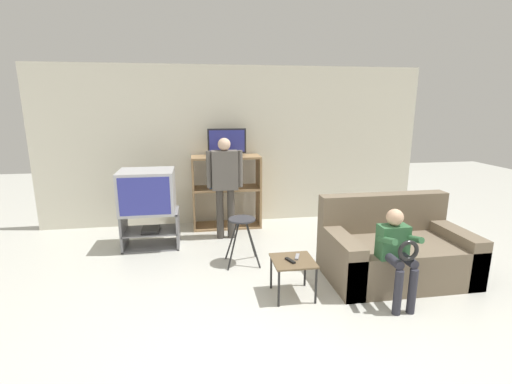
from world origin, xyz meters
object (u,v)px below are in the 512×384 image
object	(u,v)px
person_standing_adult	(225,179)
snack_table	(293,265)
television_main	(147,191)
tv_stand	(151,229)
couch	(394,252)
media_shelf	(226,191)
remote_control_white	(297,257)
person_seated_child	(397,249)
television_flat	(227,143)
remote_control_black	(290,260)
folding_stool	(242,227)

from	to	relation	value
person_standing_adult	snack_table	bearing A→B (deg)	-73.35
television_main	snack_table	size ratio (longest dim) A/B	1.70
tv_stand	couch	world-z (taller)	couch
media_shelf	remote_control_white	size ratio (longest dim) A/B	8.19
tv_stand	television_main	size ratio (longest dim) A/B	1.05
person_standing_adult	person_seated_child	distance (m)	2.68
television_flat	remote_control_white	xyz separation A→B (m)	(0.53, -2.38, -0.97)
remote_control_white	person_standing_adult	size ratio (longest dim) A/B	0.09
television_main	television_flat	bearing A→B (deg)	32.35
media_shelf	person_seated_child	bearing A→B (deg)	-61.30
person_standing_adult	person_seated_child	size ratio (longest dim) A/B	1.55
tv_stand	remote_control_white	xyz separation A→B (m)	(1.69, -1.64, 0.16)
snack_table	remote_control_black	distance (m)	0.08
television_main	person_seated_child	world-z (taller)	television_main
media_shelf	couch	xyz separation A→B (m)	(1.80, -2.14, -0.30)
television_main	person_standing_adult	bearing A→B (deg)	9.54
snack_table	person_seated_child	size ratio (longest dim) A/B	0.45
remote_control_white	person_seated_child	world-z (taller)	person_seated_child
snack_table	person_standing_adult	world-z (taller)	person_standing_adult
television_main	remote_control_black	bearing A→B (deg)	-46.70
snack_table	television_flat	bearing A→B (deg)	100.96
folding_stool	remote_control_white	bearing A→B (deg)	-60.27
media_shelf	person_seated_child	distance (m)	3.08
television_main	tv_stand	bearing A→B (deg)	14.41
remote_control_white	couch	size ratio (longest dim) A/B	0.09
remote_control_white	couch	bearing A→B (deg)	31.40
media_shelf	television_flat	xyz separation A→B (m)	(0.02, 0.03, 0.78)
folding_stool	snack_table	size ratio (longest dim) A/B	1.40
tv_stand	remote_control_black	world-z (taller)	tv_stand
snack_table	remote_control_black	size ratio (longest dim) A/B	3.02
tv_stand	snack_table	xyz separation A→B (m)	(1.63, -1.69, 0.10)
tv_stand	remote_control_white	size ratio (longest dim) A/B	5.42
tv_stand	person_standing_adult	bearing A→B (deg)	9.45
television_main	person_standing_adult	xyz separation A→B (m)	(1.09, 0.18, 0.10)
remote_control_black	remote_control_white	size ratio (longest dim) A/B	1.00
couch	remote_control_white	bearing A→B (deg)	-170.06
tv_stand	television_flat	size ratio (longest dim) A/B	1.28
person_standing_adult	person_seated_child	world-z (taller)	person_standing_adult
tv_stand	media_shelf	distance (m)	1.39
tv_stand	person_seated_child	distance (m)	3.30
tv_stand	remote_control_black	size ratio (longest dim) A/B	5.42
television_main	person_standing_adult	size ratio (longest dim) A/B	0.49
couch	television_main	bearing A→B (deg)	154.42
tv_stand	couch	bearing A→B (deg)	-25.79
snack_table	remote_control_black	bearing A→B (deg)	-142.87
folding_stool	snack_table	distance (m)	1.00
tv_stand	snack_table	distance (m)	2.35
television_main	snack_table	distance (m)	2.40
television_flat	folding_stool	bearing A→B (deg)	-88.35
tv_stand	person_standing_adult	distance (m)	1.28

